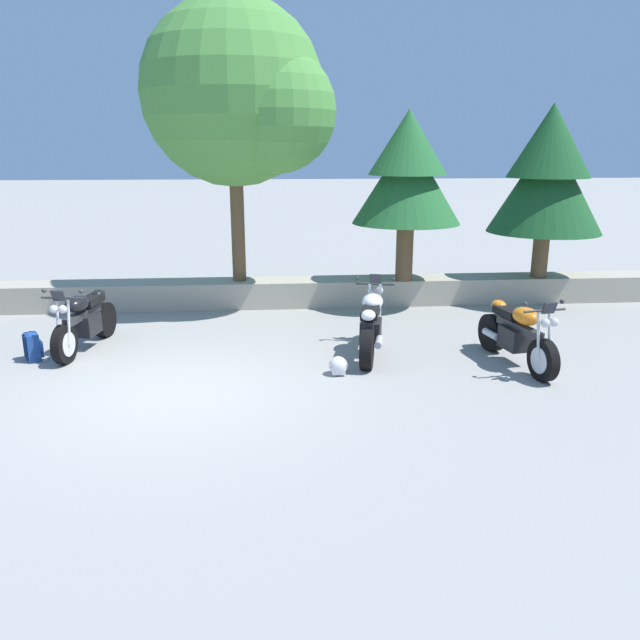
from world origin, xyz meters
TOP-DOWN VIEW (x-y plane):
  - ground_plane at (0.00, 0.00)m, footprint 120.00×120.00m
  - stone_wall at (0.00, 4.80)m, footprint 36.00×0.80m
  - motorcycle_black_near_left at (-1.75, 2.02)m, footprint 0.72×2.06m
  - motorcycle_white_centre at (2.96, 1.43)m, footprint 0.82×2.04m
  - motorcycle_orange_far_right at (5.11, 0.69)m, footprint 0.76×2.06m
  - rider_backpack at (-2.42, 1.52)m, footprint 0.34×0.35m
  - rider_helmet at (2.32, 0.48)m, footprint 0.28×0.28m
  - leafy_tree_mid_left at (0.87, 4.70)m, footprint 3.78×3.60m
  - pine_tree_mid_right at (4.16, 4.55)m, footprint 2.22×2.22m
  - pine_tree_far_right at (7.15, 4.66)m, footprint 2.36×2.36m

SIDE VIEW (x-z plane):
  - ground_plane at x=0.00m, z-range 0.00..0.00m
  - rider_helmet at x=2.32m, z-range 0.00..0.28m
  - rider_backpack at x=-2.42m, z-range 0.01..0.48m
  - stone_wall at x=0.00m, z-range 0.00..0.55m
  - motorcycle_black_near_left at x=-1.75m, z-range -0.10..1.07m
  - motorcycle_white_centre at x=2.96m, z-range -0.10..1.07m
  - motorcycle_orange_far_right at x=5.11m, z-range -0.10..1.07m
  - pine_tree_far_right at x=7.15m, z-range 0.97..4.57m
  - pine_tree_mid_right at x=4.16m, z-range 1.08..4.54m
  - leafy_tree_mid_left at x=0.87m, z-range 1.43..6.97m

